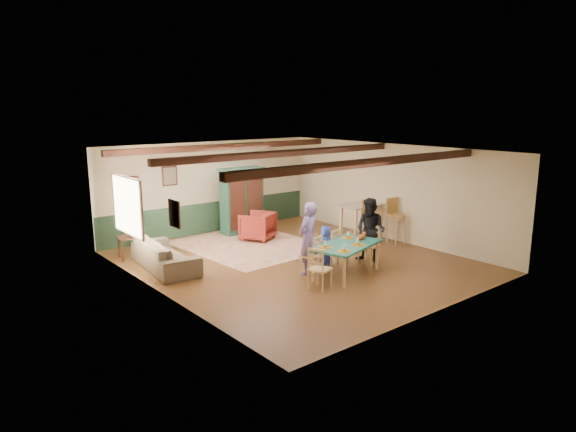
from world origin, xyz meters
TOP-DOWN VIEW (x-y plane):
  - floor at (0.00, 0.00)m, footprint 8.00×8.00m
  - wall_back at (0.00, 4.00)m, footprint 7.00×0.02m
  - wall_left at (-3.50, 0.00)m, footprint 0.02×8.00m
  - wall_right at (3.50, 0.00)m, footprint 0.02×8.00m
  - ceiling at (0.00, 0.00)m, footprint 7.00×8.00m
  - wainscot_back at (0.00, 3.98)m, footprint 6.95×0.03m
  - ceiling_beam_front at (0.00, -2.30)m, footprint 6.95×0.16m
  - ceiling_beam_mid at (0.00, 0.40)m, footprint 6.95×0.16m
  - ceiling_beam_back at (0.00, 3.00)m, footprint 6.95×0.16m
  - window_left at (-3.47, 1.70)m, footprint 0.06×1.60m
  - picture_left_wall at (-3.47, -0.60)m, footprint 0.04×0.42m
  - picture_back_a at (-1.30, 3.97)m, footprint 0.45×0.04m
  - picture_back_b at (-2.40, 3.97)m, footprint 0.38×0.04m
  - dining_table at (0.21, -1.47)m, footprint 1.91×1.38m
  - dining_chair_far_left at (-0.34, -0.91)m, footprint 0.50×0.51m
  - dining_chair_far_right at (0.39, -0.71)m, footprint 0.50×0.51m
  - dining_chair_end_left at (-0.85, -1.76)m, footprint 0.51×0.50m
  - dining_chair_end_right at (1.26, -1.18)m, footprint 0.51×0.50m
  - person_man at (-0.36, -0.84)m, footprint 0.68×0.54m
  - person_woman at (1.36, -1.15)m, footprint 0.78×0.90m
  - person_child at (0.37, -0.63)m, footprint 0.53×0.42m
  - cat at (0.74, -1.42)m, footprint 0.37×0.22m
  - place_setting_near_left at (-0.23, -1.84)m, footprint 0.44×0.38m
  - place_setting_near_center at (0.36, -1.67)m, footprint 0.44×0.38m
  - place_setting_far_left at (-0.36, -1.38)m, footprint 0.44×0.38m
  - place_setting_far_right at (0.65, -1.10)m, footprint 0.44×0.38m
  - area_rug at (-0.00, 1.98)m, footprint 3.33×3.89m
  - armoire at (0.64, 3.29)m, footprint 1.38×0.56m
  - armchair at (0.52, 2.33)m, footprint 1.16×1.17m
  - sofa at (-2.71, 1.54)m, footprint 1.13×2.39m
  - end_table at (-3.05, 2.82)m, footprint 0.52×0.52m
  - table_lamp at (-3.05, 2.82)m, footprint 0.30×0.30m
  - counter_table at (2.79, 0.47)m, footprint 1.24×0.74m
  - bar_stool_left at (2.60, -0.09)m, footprint 0.48×0.52m
  - bar_stool_right at (3.22, -0.42)m, footprint 0.49×0.53m

SIDE VIEW (x-z plane):
  - floor at x=0.00m, z-range 0.00..0.00m
  - area_rug at x=0.00m, z-range 0.00..0.01m
  - end_table at x=-3.05m, z-range 0.00..0.57m
  - sofa at x=-2.71m, z-range 0.00..0.67m
  - dining_table at x=0.21m, z-range 0.00..0.71m
  - armchair at x=0.52m, z-range 0.00..0.79m
  - wainscot_back at x=0.00m, z-range 0.00..0.90m
  - dining_chair_far_left at x=-0.34m, z-range 0.00..0.91m
  - dining_chair_far_right at x=0.39m, z-range 0.00..0.91m
  - dining_chair_end_left at x=-0.85m, z-range 0.00..0.91m
  - dining_chair_end_right at x=1.26m, z-range 0.00..0.91m
  - person_child at x=0.37m, z-range 0.00..0.96m
  - counter_table at x=2.79m, z-range 0.00..1.02m
  - bar_stool_left at x=2.60m, z-range 0.00..1.24m
  - bar_stool_right at x=3.22m, z-range 0.00..1.25m
  - place_setting_near_left at x=-0.23m, z-range 0.71..0.82m
  - place_setting_near_center at x=0.36m, z-range 0.71..0.82m
  - place_setting_far_left at x=-0.36m, z-range 0.71..0.82m
  - place_setting_far_right at x=0.65m, z-range 0.71..0.82m
  - person_woman at x=1.36m, z-range 0.00..1.57m
  - cat at x=0.74m, z-range 0.71..0.89m
  - person_man at x=-0.36m, z-range 0.00..1.64m
  - table_lamp at x=-3.05m, z-range 0.57..1.09m
  - armoire at x=0.64m, z-range 0.00..1.95m
  - wall_back at x=0.00m, z-range 0.00..2.70m
  - wall_left at x=-3.50m, z-range 0.00..2.70m
  - wall_right at x=3.50m, z-range 0.00..2.70m
  - window_left at x=-3.47m, z-range 0.90..2.20m
  - picture_back_b at x=-2.40m, z-range 1.41..1.89m
  - picture_left_wall at x=-3.47m, z-range 1.49..2.01m
  - picture_back_a at x=-1.30m, z-range 1.52..2.08m
  - ceiling_beam_front at x=0.00m, z-range 2.53..2.69m
  - ceiling_beam_mid at x=0.00m, z-range 2.53..2.69m
  - ceiling_beam_back at x=0.00m, z-range 2.53..2.69m
  - ceiling at x=0.00m, z-range 2.69..2.71m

